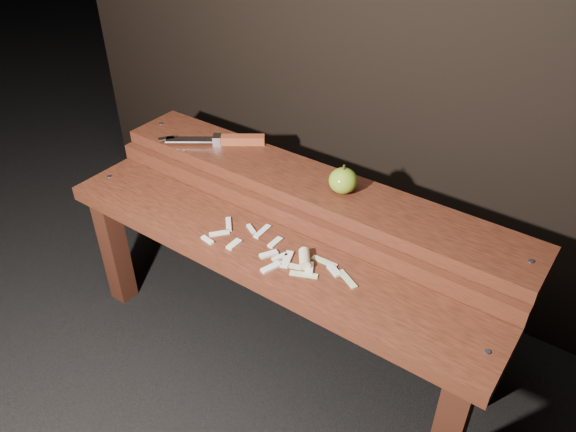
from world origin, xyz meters
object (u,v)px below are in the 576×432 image
Objects in this scene: bench_front_tier at (260,271)px; apple at (343,181)px; bench_rear_tier at (311,208)px; knife at (229,140)px.

apple is (0.09, 0.23, 0.18)m from bench_front_tier.
bench_rear_tier reaches higher than bench_front_tier.
knife is at bearing 139.98° from bench_front_tier.
bench_rear_tier is 0.32m from knife.
knife is at bearing 176.18° from apple.
bench_front_tier is 4.50× the size of knife.
bench_rear_tier is 0.15m from apple.
bench_front_tier is 0.43m from knife.
bench_front_tier is 1.00× the size of bench_rear_tier.
knife is (-0.40, 0.03, -0.02)m from apple.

